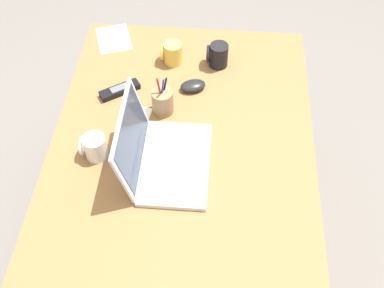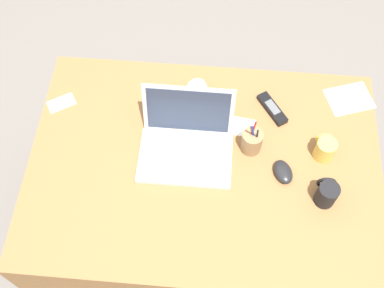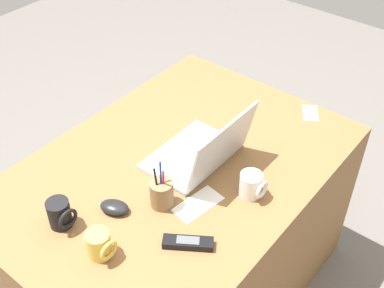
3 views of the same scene
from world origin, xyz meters
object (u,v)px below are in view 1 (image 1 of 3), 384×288
Objects in this scene: coffee_mug_tall at (218,55)px; computer_mouse at (193,86)px; laptop at (162,155)px; pen_holder at (163,101)px; coffee_mug_white at (94,147)px; coffee_mug_spare at (172,53)px; cordless_phone at (120,90)px.

computer_mouse is at bearing 149.00° from coffee_mug_tall.
laptop reaches higher than pen_holder.
coffee_mug_spare is at bearing -23.31° from coffee_mug_white.
coffee_mug_white is at bearing 141.04° from coffee_mug_tall.
computer_mouse is at bearing -41.91° from coffee_mug_white.
computer_mouse is (0.36, -0.08, -0.03)m from laptop.
laptop reaches higher than coffee_mug_tall.
pen_holder is at bearing 5.92° from laptop.
coffee_mug_tall reaches higher than coffee_mug_white.
coffee_mug_spare is (0.00, 0.18, -0.00)m from coffee_mug_tall.
coffee_mug_spare is at bearing 11.87° from computer_mouse.
coffee_mug_spare is at bearing 2.14° from laptop.
laptop is 0.37m from computer_mouse.
coffee_mug_tall is (0.15, -0.09, 0.03)m from computer_mouse.
laptop is at bearing -148.03° from cordless_phone.
laptop is 0.53m from coffee_mug_tall.
cordless_phone is (0.30, -0.03, -0.03)m from coffee_mug_white.
coffee_mug_white is (0.02, 0.23, -0.00)m from laptop.
coffee_mug_spare is at bearing 88.79° from coffee_mug_tall.
cordless_phone is at bearing 65.42° from pen_holder.
cordless_phone is (-0.04, 0.28, -0.00)m from computer_mouse.
laptop reaches higher than coffee_mug_white.
cordless_phone is (-0.19, 0.18, -0.03)m from coffee_mug_spare.
coffee_mug_white is (-0.34, 0.31, 0.03)m from computer_mouse.
laptop is 3.85× the size of coffee_mug_spare.
laptop is 3.90× the size of coffee_mug_white.
coffee_mug_white reaches higher than cordless_phone.
laptop is 0.24m from pen_holder.
pen_holder is (-0.27, 0.19, 0.00)m from coffee_mug_tall.
pen_holder is at bearing 119.60° from computer_mouse.
coffee_mug_spare is 0.27m from pen_holder.
pen_holder is at bearing -114.58° from cordless_phone.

